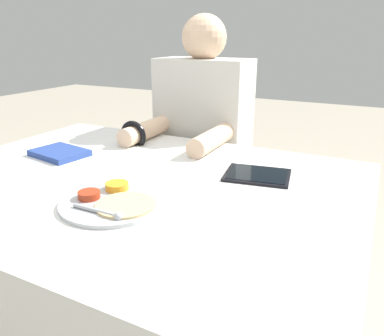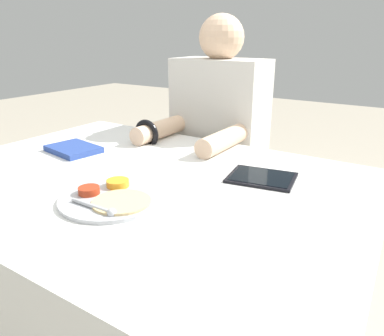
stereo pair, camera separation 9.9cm
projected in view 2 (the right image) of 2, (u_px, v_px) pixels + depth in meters
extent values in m
cube|color=silver|center=(142.00, 283.00, 1.22)|extent=(1.27, 0.94, 0.74)
cylinder|color=#B7BABF|center=(112.00, 199.00, 0.94)|extent=(0.26, 0.26, 0.01)
cylinder|color=gold|center=(118.00, 183.00, 1.00)|extent=(0.06, 0.06, 0.02)
cylinder|color=#A83319|center=(90.00, 191.00, 0.95)|extent=(0.05, 0.05, 0.02)
cylinder|color=#DBBC7F|center=(122.00, 202.00, 0.90)|extent=(0.14, 0.14, 0.01)
cylinder|color=#B7BABF|center=(92.00, 206.00, 0.87)|extent=(0.13, 0.01, 0.01)
sphere|color=#B7BABF|center=(112.00, 213.00, 0.84)|extent=(0.02, 0.02, 0.02)
cube|color=silver|center=(74.00, 151.00, 1.33)|extent=(0.20, 0.16, 0.01)
cube|color=#28428E|center=(73.00, 149.00, 1.32)|extent=(0.20, 0.16, 0.02)
cube|color=black|center=(262.00, 178.00, 1.08)|extent=(0.21, 0.18, 0.01)
cube|color=black|center=(262.00, 176.00, 1.07)|extent=(0.19, 0.16, 0.00)
cube|color=black|center=(217.00, 238.00, 1.78)|extent=(0.35, 0.22, 0.44)
cube|color=beige|center=(219.00, 131.00, 1.61)|extent=(0.38, 0.20, 0.60)
sphere|color=beige|center=(222.00, 37.00, 1.48)|extent=(0.18, 0.18, 0.18)
cylinder|color=beige|center=(160.00, 129.00, 1.49)|extent=(0.07, 0.29, 0.07)
cylinder|color=beige|center=(224.00, 140.00, 1.34)|extent=(0.07, 0.29, 0.07)
torus|color=black|center=(147.00, 134.00, 1.43)|extent=(0.11, 0.02, 0.11)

